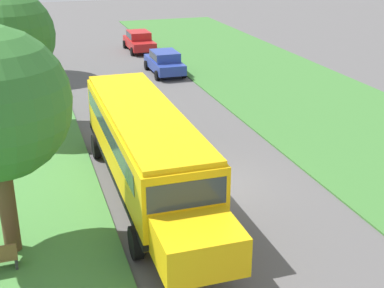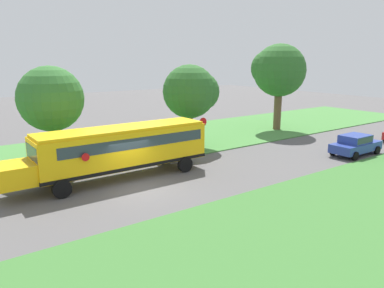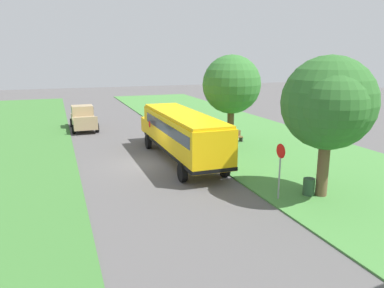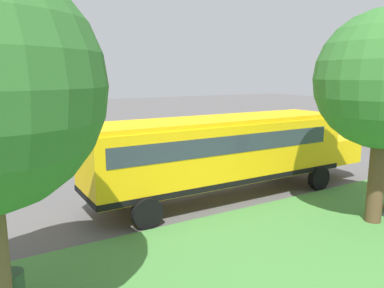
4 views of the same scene
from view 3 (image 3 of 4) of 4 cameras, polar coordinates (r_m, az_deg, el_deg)
name	(u,v)px [view 3 (image 3 of 4)]	position (r m, az deg, el deg)	size (l,w,h in m)	color
ground_plane	(145,164)	(23.68, -7.21, -3.11)	(120.00, 120.00, 0.00)	#565454
grass_verge	(282,150)	(27.54, 13.51, -0.95)	(12.00, 80.00, 0.08)	#47843D
school_bus	(181,132)	(23.90, -1.68, 1.90)	(2.84, 12.42, 3.16)	yellow
pickup_truck	(83,117)	(36.06, -16.24, 3.90)	(2.28, 5.40, 2.10)	tan
oak_tree_beside_bus	(232,84)	(27.61, 6.08, 9.04)	(4.24, 4.24, 6.74)	brown
oak_tree_roadside_mid	(329,104)	(18.06, 20.21, 5.74)	(4.32, 4.49, 6.72)	brown
stop_sign	(280,165)	(17.79, 13.26, -3.12)	(0.08, 0.68, 2.74)	gray
park_bench	(232,137)	(29.35, 6.15, 1.10)	(1.61, 0.54, 0.92)	brown
trash_bin	(309,187)	(19.07, 17.36, -6.32)	(0.56, 0.56, 0.90)	#2D4C33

